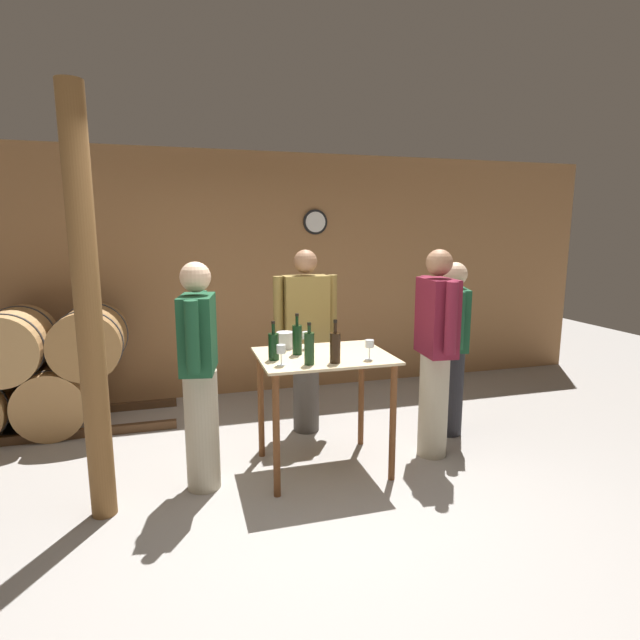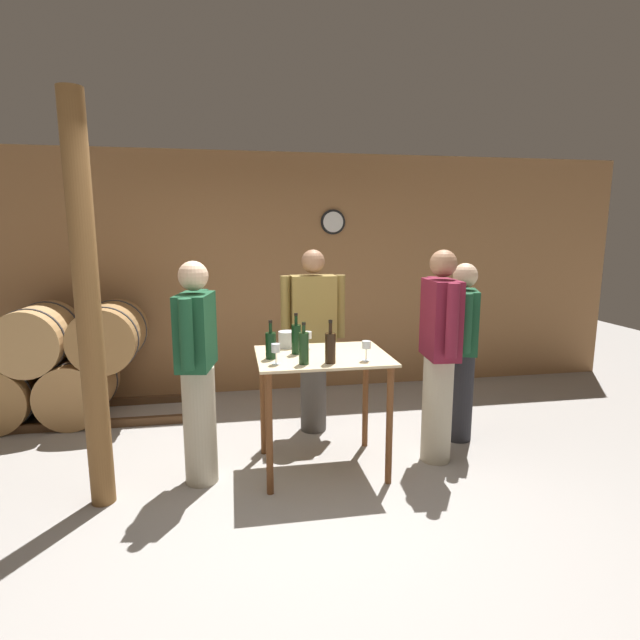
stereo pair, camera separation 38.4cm
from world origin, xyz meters
The scene contains 17 objects.
ground_plane centered at (0.00, 0.00, 0.00)m, with size 14.00×14.00×0.00m, color #9E9993.
back_wall centered at (0.00, 2.54, 1.35)m, with size 8.40×0.08×2.70m.
barrel_rack centered at (-2.19, 1.94, 0.56)m, with size 2.78×0.78×1.16m.
tasting_table centered at (0.16, 0.47, 0.74)m, with size 1.00×0.78×0.92m.
wooden_post centered at (-1.42, 0.23, 1.35)m, with size 0.16×0.16×2.70m.
wine_bottle_far_left centered at (-0.23, 0.42, 1.03)m, with size 0.08×0.08×0.29m.
wine_bottle_left centered at (-0.03, 0.53, 1.04)m, with size 0.07×0.07×0.32m.
wine_bottle_center centered at (-0.02, 0.22, 1.04)m, with size 0.07×0.07×0.30m.
wine_bottle_right centered at (0.17, 0.22, 1.04)m, with size 0.08×0.08×0.31m.
wine_glass_near_left centered at (-0.21, 0.26, 1.03)m, with size 0.06×0.06×0.15m.
wine_glass_near_center centered at (0.08, 0.68, 1.02)m, with size 0.07×0.07×0.14m.
wine_glass_near_right centered at (0.44, 0.24, 1.03)m, with size 0.07×0.07×0.15m.
ice_bucket centered at (-0.08, 0.76, 0.99)m, with size 0.14×0.14×0.13m.
person_host centered at (0.22, 1.24, 0.89)m, with size 0.59×0.24×1.68m.
person_visitor_with_scarf centered at (-0.77, 0.41, 0.87)m, with size 0.29×0.58×1.64m.
person_visitor_bearded centered at (1.10, 0.44, 0.90)m, with size 0.25×0.59×1.71m.
person_visitor_near_door centered at (1.46, 0.80, 0.83)m, with size 0.34×0.56×1.58m.
Camera 2 is at (-0.50, -3.16, 1.85)m, focal length 28.00 mm.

